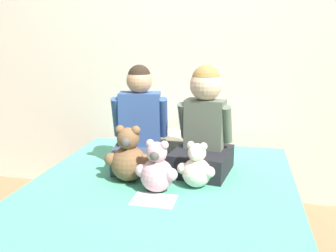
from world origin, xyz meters
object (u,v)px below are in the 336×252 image
(teddy_bear_held_by_right_child, at_px, (197,168))
(child_on_right, at_px, (204,128))
(bed, at_px, (152,243))
(child_on_left, at_px, (140,128))
(teddy_bear_between_children, at_px, (157,170))
(pillow_at_headboard, at_px, (181,143))
(teddy_bear_held_by_left_child, at_px, (129,158))
(sign_card, at_px, (154,200))

(teddy_bear_held_by_right_child, bearing_deg, child_on_right, 98.53)
(bed, xyz_separation_m, child_on_right, (0.19, 0.46, 0.49))
(child_on_left, xyz_separation_m, teddy_bear_between_children, (0.19, -0.35, -0.13))
(child_on_left, xyz_separation_m, pillow_at_headboard, (0.19, 0.36, -0.19))
(child_on_left, bearing_deg, teddy_bear_held_by_left_child, -99.22)
(child_on_right, distance_m, pillow_at_headboard, 0.46)
(teddy_bear_held_by_left_child, bearing_deg, child_on_left, 87.70)
(teddy_bear_held_by_right_child, relative_size, sign_card, 1.17)
(child_on_left, height_order, teddy_bear_held_by_left_child, child_on_left)
(child_on_right, bearing_deg, child_on_left, -170.83)
(child_on_left, height_order, pillow_at_headboard, child_on_left)
(bed, distance_m, child_on_left, 0.69)
(child_on_right, bearing_deg, teddy_bear_held_by_right_child, -82.15)
(child_on_left, bearing_deg, sign_card, -76.65)
(child_on_right, xyz_separation_m, teddy_bear_held_by_left_child, (-0.38, -0.24, -0.13))
(teddy_bear_held_by_right_child, bearing_deg, sign_card, -120.55)
(teddy_bear_between_children, bearing_deg, teddy_bear_held_by_left_child, 158.57)
(teddy_bear_held_by_right_child, height_order, pillow_at_headboard, teddy_bear_held_by_right_child)
(pillow_at_headboard, relative_size, sign_card, 2.51)
(child_on_left, bearing_deg, teddy_bear_between_children, -71.55)
(pillow_at_headboard, bearing_deg, bed, -90.00)
(child_on_left, distance_m, teddy_bear_between_children, 0.42)
(bed, height_order, teddy_bear_held_by_right_child, teddy_bear_held_by_right_child)
(bed, height_order, sign_card, sign_card)
(teddy_bear_held_by_left_child, bearing_deg, teddy_bear_held_by_right_child, -4.66)
(pillow_at_headboard, bearing_deg, teddy_bear_held_by_right_child, -72.74)
(pillow_at_headboard, bearing_deg, sign_card, -89.17)
(child_on_left, bearing_deg, pillow_at_headboard, 51.68)
(bed, relative_size, child_on_left, 3.28)
(teddy_bear_held_by_right_child, xyz_separation_m, sign_card, (-0.18, -0.21, -0.10))
(teddy_bear_held_by_left_child, distance_m, sign_card, 0.32)
(bed, xyz_separation_m, teddy_bear_held_by_left_child, (-0.19, 0.22, 0.36))
(teddy_bear_held_by_right_child, relative_size, teddy_bear_between_children, 0.90)
(child_on_right, relative_size, teddy_bear_held_by_right_child, 2.53)
(bed, bearing_deg, teddy_bear_held_by_left_child, 130.49)
(bed, bearing_deg, teddy_bear_between_children, 89.02)
(child_on_right, distance_m, teddy_bear_held_by_right_child, 0.30)
(teddy_bear_held_by_left_child, relative_size, sign_card, 1.48)
(sign_card, bearing_deg, child_on_left, 113.89)
(child_on_left, xyz_separation_m, teddy_bear_held_by_left_child, (0.01, -0.24, -0.11))
(child_on_left, distance_m, teddy_bear_held_by_left_child, 0.27)
(child_on_right, relative_size, teddy_bear_held_by_left_child, 1.99)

